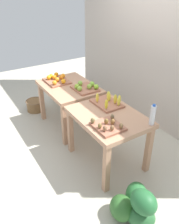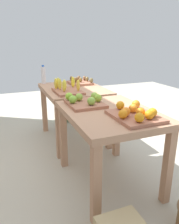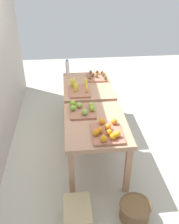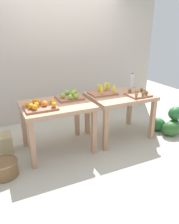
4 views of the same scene
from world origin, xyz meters
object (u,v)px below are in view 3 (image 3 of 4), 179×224
object	(u,v)px
kiwi_bin	(97,77)
water_bottle	(67,67)
display_table_left	(96,130)
wicker_basket	(135,210)
apple_bin	(82,109)
banana_crate	(79,89)
orange_bin	(107,132)
cardboard_produce_box	(78,216)
display_table_right	(88,91)
watermelon_pile	(97,90)

from	to	relation	value
kiwi_bin	water_bottle	distance (m)	0.56
display_table_left	wicker_basket	size ratio (longest dim) A/B	2.87
wicker_basket	water_bottle	bearing A→B (deg)	15.37
apple_bin	banana_crate	xyz separation A→B (m)	(0.61, 0.01, 0.00)
orange_bin	apple_bin	world-z (taller)	apple_bin
display_table_left	orange_bin	world-z (taller)	orange_bin
banana_crate	wicker_basket	xyz separation A→B (m)	(-1.73, -0.51, -0.70)
orange_bin	cardboard_produce_box	world-z (taller)	orange_bin
display_table_right	orange_bin	distance (m)	1.40
banana_crate	cardboard_produce_box	distance (m)	1.88
display_table_right	water_bottle	xyz separation A→B (m)	(0.46, 0.32, 0.24)
water_bottle	cardboard_produce_box	world-z (taller)	water_bottle
apple_bin	water_bottle	world-z (taller)	water_bottle
orange_bin	water_bottle	xyz separation A→B (m)	(1.85, 0.42, 0.09)
apple_bin	watermelon_pile	xyz separation A→B (m)	(1.78, -0.44, -0.63)
apple_bin	cardboard_produce_box	world-z (taller)	apple_bin
apple_bin	watermelon_pile	world-z (taller)	apple_bin
kiwi_bin	wicker_basket	distance (m)	2.32
display_table_left	watermelon_pile	bearing A→B (deg)	-7.90
cardboard_produce_box	wicker_basket	bearing A→B (deg)	-88.29
display_table_left	kiwi_bin	distance (m)	1.38
display_table_left	cardboard_produce_box	xyz separation A→B (m)	(-0.87, 0.30, -0.51)
display_table_left	wicker_basket	xyz separation A→B (m)	(-0.85, -0.35, -0.54)
display_table_left	display_table_right	size ratio (longest dim) A/B	1.00
cardboard_produce_box	kiwi_bin	bearing A→B (deg)	-12.24
watermelon_pile	kiwi_bin	bearing A→B (deg)	171.67
display_table_right	watermelon_pile	world-z (taller)	display_table_right
orange_bin	cardboard_produce_box	bearing A→B (deg)	146.54
cardboard_produce_box	water_bottle	bearing A→B (deg)	0.43
watermelon_pile	wicker_basket	world-z (taller)	watermelon_pile
watermelon_pile	cardboard_produce_box	distance (m)	2.98
display_table_left	water_bottle	world-z (taller)	water_bottle
display_table_right	banana_crate	xyz separation A→B (m)	(-0.24, 0.16, 0.16)
kiwi_bin	watermelon_pile	size ratio (longest dim) A/B	0.55
display_table_left	watermelon_pile	xyz separation A→B (m)	(2.05, -0.28, -0.47)
display_table_right	apple_bin	size ratio (longest dim) A/B	2.60
watermelon_pile	water_bottle	bearing A→B (deg)	127.87
kiwi_bin	water_bottle	world-z (taller)	water_bottle
display_table_left	kiwi_bin	bearing A→B (deg)	-7.69
orange_bin	apple_bin	bearing A→B (deg)	24.94
display_table_right	wicker_basket	world-z (taller)	display_table_right
display_table_left	water_bottle	distance (m)	1.63
apple_bin	banana_crate	bearing A→B (deg)	0.83
cardboard_produce_box	apple_bin	bearing A→B (deg)	-7.43
banana_crate	water_bottle	xyz separation A→B (m)	(0.70, 0.16, 0.09)
apple_bin	watermelon_pile	size ratio (longest dim) A/B	0.61
water_bottle	wicker_basket	xyz separation A→B (m)	(-2.43, -0.67, -0.78)
banana_crate	kiwi_bin	world-z (taller)	banana_crate
orange_bin	watermelon_pile	bearing A→B (deg)	-4.57
display_table_left	banana_crate	xyz separation A→B (m)	(0.88, 0.16, 0.16)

